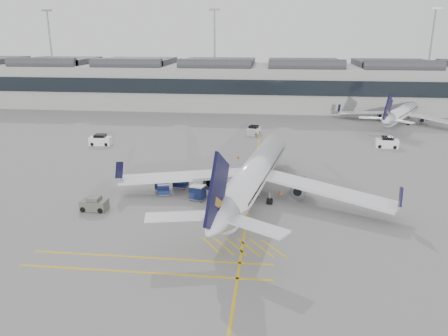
# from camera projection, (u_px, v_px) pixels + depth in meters

# --- Properties ---
(ground) EXTENTS (220.00, 220.00, 0.00)m
(ground) POSITION_uv_depth(u_px,v_px,m) (158.00, 213.00, 48.81)
(ground) COLOR gray
(ground) RESTS_ON ground
(terminal) EXTENTS (200.00, 20.45, 12.40)m
(terminal) POSITION_uv_depth(u_px,v_px,m) (227.00, 84.00, 115.13)
(terminal) COLOR #9E9E99
(terminal) RESTS_ON ground
(light_masts) EXTENTS (113.00, 0.60, 25.45)m
(light_masts) POSITION_uv_depth(u_px,v_px,m) (226.00, 49.00, 126.13)
(light_masts) COLOR slate
(light_masts) RESTS_ON ground
(apron_markings) EXTENTS (0.25, 60.00, 0.01)m
(apron_markings) POSITION_uv_depth(u_px,v_px,m) (252.00, 186.00, 57.21)
(apron_markings) COLOR gold
(apron_markings) RESTS_ON ground
(airliner_main) EXTENTS (33.14, 36.50, 9.77)m
(airliner_main) POSITION_uv_depth(u_px,v_px,m) (254.00, 175.00, 52.58)
(airliner_main) COLOR white
(airliner_main) RESTS_ON ground
(airliner_far) EXTENTS (24.59, 27.13, 7.96)m
(airliner_far) POSITION_uv_depth(u_px,v_px,m) (402.00, 113.00, 95.54)
(airliner_far) COLOR white
(airliner_far) RESTS_ON ground
(belt_loader) EXTENTS (4.81, 2.89, 1.91)m
(belt_loader) POSITION_uv_depth(u_px,v_px,m) (235.00, 194.00, 52.93)
(belt_loader) COLOR #B9B8B0
(belt_loader) RESTS_ON ground
(baggage_cart_a) EXTENTS (1.81, 1.61, 1.62)m
(baggage_cart_a) POSITION_uv_depth(u_px,v_px,m) (162.00, 185.00, 55.13)
(baggage_cart_a) COLOR gray
(baggage_cart_a) RESTS_ON ground
(baggage_cart_b) EXTENTS (2.07, 1.86, 1.83)m
(baggage_cart_b) POSITION_uv_depth(u_px,v_px,m) (198.00, 192.00, 52.28)
(baggage_cart_b) COLOR gray
(baggage_cart_b) RESTS_ON ground
(baggage_cart_c) EXTENTS (1.80, 1.63, 1.58)m
(baggage_cart_c) POSITION_uv_depth(u_px,v_px,m) (163.00, 189.00, 53.85)
(baggage_cart_c) COLOR gray
(baggage_cart_c) RESTS_ON ground
(baggage_cart_d) EXTENTS (2.11, 1.87, 1.92)m
(baggage_cart_d) POSITION_uv_depth(u_px,v_px,m) (181.00, 180.00, 56.33)
(baggage_cart_d) COLOR gray
(baggage_cart_d) RESTS_ON ground
(ramp_agent_a) EXTENTS (0.67, 0.69, 1.60)m
(ramp_agent_a) POSITION_uv_depth(u_px,v_px,m) (212.00, 188.00, 54.27)
(ramp_agent_a) COLOR #F5510C
(ramp_agent_a) RESTS_ON ground
(ramp_agent_b) EXTENTS (1.15, 1.14, 1.87)m
(ramp_agent_b) POSITION_uv_depth(u_px,v_px,m) (217.00, 193.00, 52.00)
(ramp_agent_b) COLOR orange
(ramp_agent_b) RESTS_ON ground
(pushback_tug) EXTENTS (2.94, 1.88, 1.61)m
(pushback_tug) POSITION_uv_depth(u_px,v_px,m) (94.00, 204.00, 49.36)
(pushback_tug) COLOR #56584B
(pushback_tug) RESTS_ON ground
(safety_cone_nose) EXTENTS (0.37, 0.37, 0.51)m
(safety_cone_nose) POSITION_uv_depth(u_px,v_px,m) (238.00, 157.00, 69.47)
(safety_cone_nose) COLOR #F24C0A
(safety_cone_nose) RESTS_ON ground
(safety_cone_engine) EXTENTS (0.40, 0.40, 0.56)m
(safety_cone_engine) POSITION_uv_depth(u_px,v_px,m) (281.00, 192.00, 54.30)
(safety_cone_engine) COLOR #F24C0A
(safety_cone_engine) RESTS_ON ground
(service_van_left) EXTENTS (3.86, 2.08, 1.94)m
(service_van_left) POSITION_uv_depth(u_px,v_px,m) (100.00, 140.00, 77.59)
(service_van_left) COLOR silver
(service_van_left) RESTS_ON ground
(service_van_mid) EXTENTS (2.63, 3.81, 1.78)m
(service_van_mid) POSITION_uv_depth(u_px,v_px,m) (254.00, 131.00, 85.42)
(service_van_mid) COLOR silver
(service_van_mid) RESTS_ON ground
(service_van_right) EXTENTS (3.91, 2.23, 1.92)m
(service_van_right) POSITION_uv_depth(u_px,v_px,m) (387.00, 143.00, 75.93)
(service_van_right) COLOR silver
(service_van_right) RESTS_ON ground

